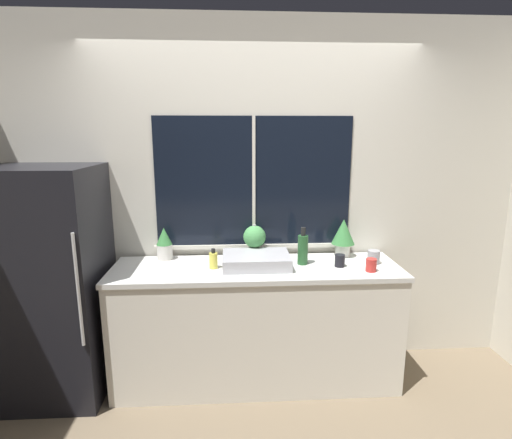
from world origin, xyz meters
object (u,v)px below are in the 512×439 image
potted_plant_center (255,239)px  bottle_tall (303,249)px  sink (256,260)px  potted_plant_right (343,235)px  mug_grey (374,257)px  soap_bottle (213,260)px  mug_red (371,265)px  refrigerator (49,283)px  mug_black (340,261)px  potted_plant_left (164,244)px

potted_plant_center → bottle_tall: bearing=-27.5°
sink → bottle_tall: bearing=4.2°
potted_plant_right → mug_grey: 0.29m
potted_plant_right → soap_bottle: potted_plant_right is taller
soap_bottle → mug_red: size_ratio=1.59×
refrigerator → mug_black: size_ratio=18.24×
potted_plant_left → bottle_tall: (1.03, -0.18, -0.01)m
sink → potted_plant_right: 0.74m
refrigerator → mug_black: (2.07, -0.01, 0.13)m
potted_plant_left → bottle_tall: size_ratio=0.89×
soap_bottle → mug_red: (1.10, -0.13, -0.02)m
refrigerator → soap_bottle: (1.16, 0.00, 0.15)m
sink → potted_plant_left: (-0.69, 0.20, 0.08)m
potted_plant_center → mug_black: potted_plant_center is taller
potted_plant_center → mug_red: size_ratio=2.77×
refrigerator → potted_plant_center: refrigerator is taller
sink → mug_black: 0.61m
potted_plant_left → potted_plant_center: bearing=0.0°
potted_plant_center → mug_grey: size_ratio=2.54×
potted_plant_right → mug_red: (0.10, -0.36, -0.13)m
potted_plant_center → mug_black: bearing=-22.7°
soap_bottle → bottle_tall: size_ratio=0.53×
potted_plant_center → mug_red: (0.79, -0.36, -0.11)m
bottle_tall → mug_red: (0.45, -0.19, -0.07)m
potted_plant_center → soap_bottle: 0.40m
refrigerator → potted_plant_center: (1.47, 0.24, 0.24)m
potted_plant_left → mug_red: size_ratio=2.70×
mug_black → mug_red: size_ratio=0.98×
potted_plant_center → potted_plant_right: (0.69, 0.00, 0.02)m
mug_grey → potted_plant_center: bearing=167.1°
refrigerator → sink: bearing=1.3°
potted_plant_left → mug_black: size_ratio=2.76×
refrigerator → mug_black: 2.07m
potted_plant_right → mug_black: bearing=-109.7°
soap_bottle → mug_grey: soap_bottle is taller
potted_plant_center → potted_plant_right: 0.69m
potted_plant_center → potted_plant_right: size_ratio=0.86×
potted_plant_left → potted_plant_right: potted_plant_right is taller
refrigerator → bottle_tall: 1.82m
bottle_tall → mug_black: bottle_tall is taller
bottle_tall → mug_red: size_ratio=3.02×
bottle_tall → soap_bottle: bearing=-175.1°
sink → mug_red: (0.80, -0.16, 0.00)m
potted_plant_left → bottle_tall: bottle_tall is taller
soap_bottle → sink: bearing=5.7°
sink → potted_plant_center: size_ratio=1.90×
refrigerator → sink: refrigerator is taller
potted_plant_left → mug_grey: 1.57m
bottle_tall → refrigerator: bearing=-178.1°
sink → potted_plant_right: size_ratio=1.63×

